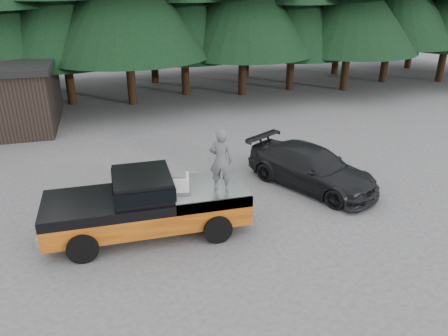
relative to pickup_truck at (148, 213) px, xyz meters
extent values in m
plane|color=#4C4C4E|center=(1.58, 0.20, -0.67)|extent=(120.00, 120.00, 0.00)
cube|color=black|center=(-0.10, 0.00, 0.96)|extent=(1.66, 1.90, 0.59)
cube|color=silver|center=(0.89, -0.10, 0.89)|extent=(0.75, 0.66, 0.46)
imported|color=#4F5155|center=(2.13, -0.35, 1.59)|extent=(0.80, 0.67, 1.85)
imported|color=black|center=(6.02, 1.67, 0.06)|extent=(4.23, 5.35, 1.45)
camera|label=1|loc=(-0.73, -11.38, 6.37)|focal=35.00mm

